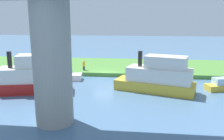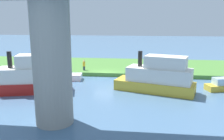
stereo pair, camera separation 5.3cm
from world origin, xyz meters
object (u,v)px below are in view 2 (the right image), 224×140
object	(u,v)px
riverboat_paddlewheel	(157,77)
person_on_bank	(84,65)
mooring_post	(151,71)
pontoon_yellow	(61,75)
motorboat_red	(31,77)
skiff_small	(224,86)
bridge_pylon	(52,63)

from	to	relation	value
riverboat_paddlewheel	person_on_bank	bearing A→B (deg)	-37.61
person_on_bank	mooring_post	distance (m)	9.15
riverboat_paddlewheel	pontoon_yellow	xyz separation A→B (m)	(11.43, -3.57, -0.96)
person_on_bank	pontoon_yellow	size ratio (longest dim) A/B	0.29
mooring_post	riverboat_paddlewheel	distance (m)	6.29
mooring_post	riverboat_paddlewheel	xyz separation A→B (m)	(-0.29, 6.25, 0.67)
motorboat_red	skiff_small	size ratio (longest dim) A/B	2.05
riverboat_paddlewheel	skiff_small	world-z (taller)	riverboat_paddlewheel
bridge_pylon	pontoon_yellow	bearing A→B (deg)	-73.65
mooring_post	pontoon_yellow	xyz separation A→B (m)	(11.14, 2.68, -0.29)
mooring_post	skiff_small	world-z (taller)	skiff_small
mooring_post	pontoon_yellow	world-z (taller)	pontoon_yellow
bridge_pylon	person_on_bank	world-z (taller)	bridge_pylon
person_on_bank	riverboat_paddlewheel	distance (m)	11.84
motorboat_red	pontoon_yellow	world-z (taller)	motorboat_red
riverboat_paddlewheel	pontoon_yellow	size ratio (longest dim) A/B	1.74
motorboat_red	person_on_bank	bearing A→B (deg)	-111.82
mooring_post	pontoon_yellow	size ratio (longest dim) A/B	0.14
bridge_pylon	pontoon_yellow	xyz separation A→B (m)	(3.55, -12.11, -3.79)
skiff_small	pontoon_yellow	distance (m)	18.60
person_on_bank	bridge_pylon	bearing A→B (deg)	95.44
bridge_pylon	skiff_small	size ratio (longest dim) A/B	2.06
bridge_pylon	motorboat_red	distance (m)	9.07
mooring_post	riverboat_paddlewheel	bearing A→B (deg)	92.63
person_on_bank	motorboat_red	world-z (taller)	motorboat_red
riverboat_paddlewheel	motorboat_red	distance (m)	12.96
bridge_pylon	person_on_bank	xyz separation A→B (m)	(1.50, -15.77, -3.15)
riverboat_paddlewheel	mooring_post	bearing A→B (deg)	-87.37
bridge_pylon	pontoon_yellow	size ratio (longest dim) A/B	1.79
bridge_pylon	skiff_small	bearing A→B (deg)	-146.58
bridge_pylon	motorboat_red	bearing A→B (deg)	-54.59
skiff_small	bridge_pylon	bearing A→B (deg)	33.42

